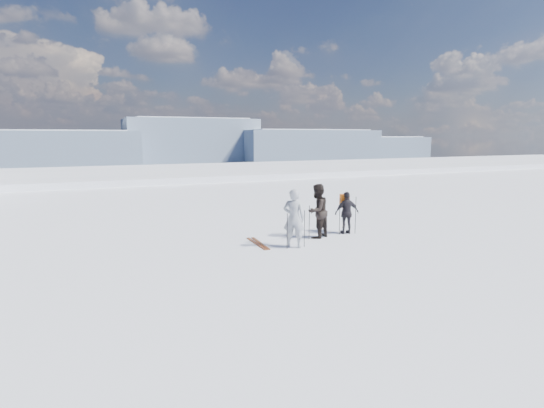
# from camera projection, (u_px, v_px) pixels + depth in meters

# --- Properties ---
(lake_basin) EXTENTS (820.00, 820.00, 71.62)m
(lake_basin) POSITION_uv_depth(u_px,v_px,m) (174.00, 244.00, 39.77)
(lake_basin) COLOR white
(lake_basin) RESTS_ON ground
(far_mountain_range) EXTENTS (770.00, 110.00, 53.00)m
(far_mountain_range) POSITION_uv_depth(u_px,v_px,m) (126.00, 146.00, 436.32)
(far_mountain_range) COLOR slate
(far_mountain_range) RESTS_ON ground
(skier_grey) EXTENTS (0.83, 0.78, 1.90)m
(skier_grey) POSITION_uv_depth(u_px,v_px,m) (294.00, 218.00, 13.52)
(skier_grey) COLOR #979CA5
(skier_grey) RESTS_ON ground
(skier_dark) EXTENTS (1.16, 1.07, 1.91)m
(skier_dark) POSITION_uv_depth(u_px,v_px,m) (317.00, 211.00, 14.80)
(skier_dark) COLOR black
(skier_dark) RESTS_ON ground
(skier_pack) EXTENTS (0.96, 0.53, 1.55)m
(skier_pack) POSITION_uv_depth(u_px,v_px,m) (347.00, 213.00, 15.46)
(skier_pack) COLOR black
(skier_pack) RESTS_ON ground
(backpack) EXTENTS (0.36, 0.24, 0.49)m
(backpack) POSITION_uv_depth(u_px,v_px,m) (345.00, 184.00, 15.54)
(backpack) COLOR orange
(backpack) RESTS_ON skier_pack
(ski_poles) EXTENTS (3.25, 1.06, 1.37)m
(ski_poles) POSITION_uv_depth(u_px,v_px,m) (323.00, 221.00, 14.62)
(ski_poles) COLOR black
(ski_poles) RESTS_ON ground
(skis_loose) EXTENTS (0.28, 1.70, 0.03)m
(skis_loose) POSITION_uv_depth(u_px,v_px,m) (258.00, 243.00, 14.09)
(skis_loose) COLOR black
(skis_loose) RESTS_ON ground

